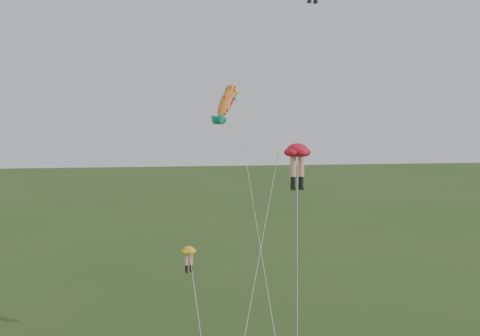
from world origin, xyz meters
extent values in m
cube|color=black|center=(6.04, 12.53, 22.60)|extent=(0.25, 0.37, 0.17)
cube|color=black|center=(6.50, 12.61, 22.60)|extent=(0.25, 0.37, 0.17)
cylinder|color=silver|center=(2.22, 5.11, 12.69)|extent=(8.14, 14.97, 24.95)
ellipsoid|color=red|center=(3.03, 4.13, 12.72)|extent=(1.59, 1.59, 0.75)
cylinder|color=#ECA38C|center=(2.80, 4.12, 11.84)|extent=(0.33, 0.33, 1.15)
cylinder|color=black|center=(2.80, 4.12, 10.97)|extent=(0.26, 0.26, 0.57)
cube|color=black|center=(2.80, 4.12, 10.60)|extent=(0.21, 0.34, 0.17)
cylinder|color=#ECA38C|center=(3.26, 4.15, 11.84)|extent=(0.33, 0.33, 1.15)
cylinder|color=black|center=(3.26, 4.15, 10.97)|extent=(0.26, 0.26, 0.57)
cube|color=black|center=(3.26, 4.15, 10.60)|extent=(0.21, 0.34, 0.17)
cylinder|color=silver|center=(2.44, 1.68, 6.65)|extent=(1.22, 4.95, 12.88)
ellipsoid|color=yellow|center=(-2.99, 3.51, 7.52)|extent=(0.93, 0.93, 0.41)
cylinder|color=#ECA38C|center=(-3.11, 3.49, 7.04)|extent=(0.18, 0.18, 0.62)
cylinder|color=black|center=(-3.11, 3.49, 6.57)|extent=(0.14, 0.14, 0.31)
cube|color=black|center=(-3.11, 3.49, 6.37)|extent=(0.13, 0.19, 0.09)
cylinder|color=#ECA38C|center=(-2.86, 3.53, 7.04)|extent=(0.18, 0.18, 0.62)
cylinder|color=black|center=(-2.86, 3.53, 6.57)|extent=(0.14, 0.14, 0.31)
cube|color=black|center=(-2.86, 3.53, 6.37)|extent=(0.13, 0.19, 0.09)
ellipsoid|color=yellow|center=(-0.11, 9.80, 15.60)|extent=(2.23, 2.87, 2.72)
sphere|color=yellow|center=(-0.11, 9.80, 15.60)|extent=(1.43, 1.55, 1.27)
cone|color=#168F6C|center=(-0.11, 9.80, 15.60)|extent=(1.22, 1.38, 1.21)
cone|color=#168F6C|center=(-0.11, 9.80, 15.60)|extent=(1.22, 1.38, 1.21)
cone|color=#168F6C|center=(-0.11, 9.80, 15.60)|extent=(0.69, 0.78, 0.67)
cone|color=#168F6C|center=(-0.11, 9.80, 15.60)|extent=(0.69, 0.78, 0.67)
cone|color=#B31219|center=(-0.11, 9.80, 15.60)|extent=(0.72, 0.80, 0.67)
cylinder|color=silver|center=(0.65, 4.42, 7.91)|extent=(1.55, 10.80, 15.40)
camera|label=1|loc=(-4.54, -24.24, 14.22)|focal=40.00mm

